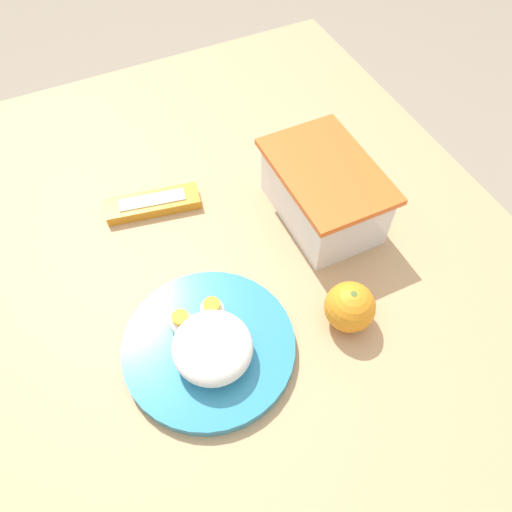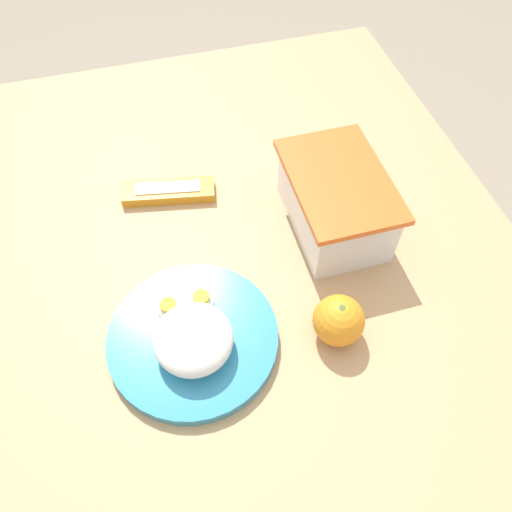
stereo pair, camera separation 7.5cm
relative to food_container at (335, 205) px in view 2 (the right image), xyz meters
name	(u,v)px [view 2 (the right image)]	position (x,y,z in m)	size (l,w,h in m)	color
ground_plane	(247,413)	(0.03, -0.16, -0.80)	(10.00, 10.00, 0.00)	gray
table	(242,290)	(0.03, -0.16, -0.14)	(1.15, 0.91, 0.75)	tan
food_container	(335,205)	(0.00, 0.00, 0.00)	(0.21, 0.14, 0.11)	white
orange_fruit	(339,320)	(0.19, -0.07, -0.01)	(0.07, 0.07, 0.07)	orange
rice_plate	(193,337)	(0.15, -0.26, -0.02)	(0.24, 0.24, 0.07)	teal
candy_bar	(169,191)	(-0.14, -0.25, -0.04)	(0.08, 0.16, 0.02)	orange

